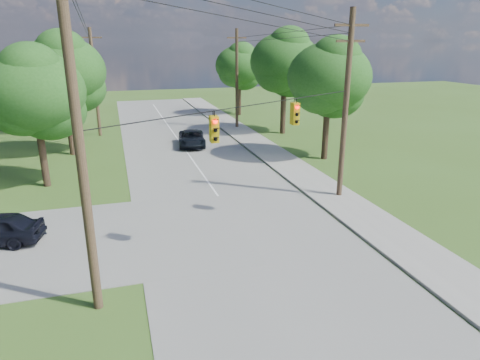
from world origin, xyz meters
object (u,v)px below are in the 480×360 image
object	(u,v)px
pole_ne	(346,104)
pole_sw	(78,130)
pole_north_w	(95,82)
pole_north_e	(237,78)
car_main_north	(192,138)

from	to	relation	value
pole_ne	pole_sw	bearing A→B (deg)	-150.62
pole_ne	pole_north_w	distance (m)	26.03
pole_ne	pole_north_w	xyz separation A→B (m)	(-13.90, 22.00, -0.34)
pole_sw	pole_ne	world-z (taller)	pole_sw
pole_north_e	pole_north_w	bearing A→B (deg)	180.00
pole_north_w	car_main_north	world-z (taller)	pole_north_w
pole_ne	car_main_north	bearing A→B (deg)	111.99
pole_north_w	pole_north_e	bearing A→B (deg)	0.00
pole_sw	pole_north_e	bearing A→B (deg)	65.48
pole_sw	pole_ne	bearing A→B (deg)	29.38
pole_sw	pole_ne	xyz separation A→B (m)	(13.50, 7.60, -0.76)
pole_north_e	car_main_north	size ratio (longest dim) A/B	2.09
pole_ne	pole_north_w	world-z (taller)	pole_ne
pole_sw	pole_north_w	xyz separation A→B (m)	(-0.40, 29.60, -1.10)
pole_sw	pole_north_e	xyz separation A→B (m)	(13.50, 29.60, -1.10)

